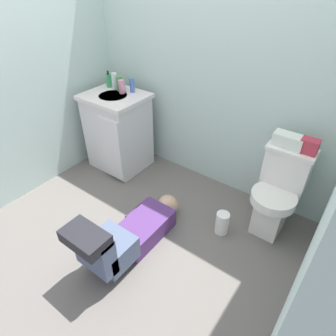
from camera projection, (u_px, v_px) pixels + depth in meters
ground_plane at (141, 230)px, 2.54m from camera, size 2.96×2.97×0.04m
wall_back at (212, 60)px, 2.49m from camera, size 2.62×0.08×2.40m
wall_left at (18, 62)px, 2.43m from camera, size 0.08×1.97×2.40m
toilet at (277, 193)px, 2.35m from camera, size 0.36×0.46×0.75m
vanity_cabinet at (118, 131)px, 3.08m from camera, size 0.60×0.53×0.82m
faucet at (124, 86)px, 2.92m from camera, size 0.02×0.02×0.10m
person_plumber at (128, 234)px, 2.25m from camera, size 0.39×1.06×0.52m
tissue_box at (288, 140)px, 2.18m from camera, size 0.22×0.11×0.10m
toiletry_bag at (309, 146)px, 2.10m from camera, size 0.12×0.09×0.11m
soap_dispenser at (109, 81)px, 2.98m from camera, size 0.06×0.06×0.17m
bottle_white at (115, 81)px, 2.93m from camera, size 0.06×0.06×0.16m
bottle_green at (120, 84)px, 2.89m from camera, size 0.06×0.06×0.15m
bottle_pink at (122, 87)px, 2.85m from camera, size 0.06×0.06×0.13m
bottle_blue at (132, 85)px, 2.86m from camera, size 0.05×0.05×0.14m
paper_towel_roll at (222, 223)px, 2.44m from camera, size 0.11×0.11×0.21m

